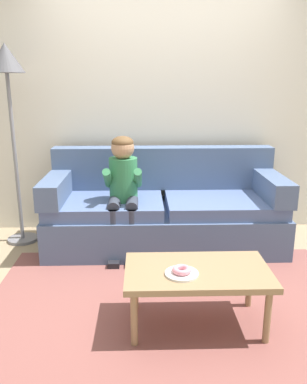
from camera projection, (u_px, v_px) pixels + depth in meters
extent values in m
plane|color=#9E896B|center=(170.00, 285.00, 3.11)|extent=(10.00, 10.00, 0.00)
cube|color=silver|center=(162.00, 99.00, 4.08)|extent=(8.00, 0.10, 2.80)
cube|color=brown|center=(172.00, 302.00, 2.87)|extent=(2.71, 1.77, 0.01)
cube|color=slate|center=(164.00, 227.00, 3.83)|extent=(2.24, 0.90, 0.38)
cube|color=slate|center=(106.00, 205.00, 3.70)|extent=(1.08, 0.74, 0.12)
cube|color=slate|center=(223.00, 204.00, 3.73)|extent=(1.08, 0.74, 0.12)
cube|color=slate|center=(162.00, 168.00, 4.03)|extent=(2.24, 0.20, 0.43)
cube|color=slate|center=(57.00, 187.00, 3.69)|extent=(0.20, 0.90, 0.22)
cube|color=slate|center=(270.00, 185.00, 3.75)|extent=(0.20, 0.90, 0.22)
cube|color=#937551|center=(197.00, 272.00, 2.50)|extent=(0.93, 0.53, 0.04)
cylinder|color=#937551|center=(134.00, 319.00, 2.35)|extent=(0.04, 0.04, 0.37)
cylinder|color=#937551|center=(267.00, 317.00, 2.37)|extent=(0.04, 0.04, 0.37)
cylinder|color=#937551|center=(135.00, 285.00, 2.74)|extent=(0.04, 0.04, 0.37)
cylinder|color=#937551|center=(249.00, 284.00, 2.77)|extent=(0.04, 0.04, 0.37)
cylinder|color=#337A4C|center=(123.00, 179.00, 3.61)|extent=(0.26, 0.26, 0.40)
sphere|color=tan|center=(123.00, 148.00, 3.51)|extent=(0.21, 0.21, 0.21)
ellipsoid|color=brown|center=(123.00, 142.00, 3.49)|extent=(0.20, 0.20, 0.12)
cylinder|color=#333847|center=(114.00, 204.00, 3.51)|extent=(0.11, 0.30, 0.11)
cylinder|color=#333847|center=(114.00, 234.00, 3.43)|extent=(0.09, 0.09, 0.44)
cube|color=black|center=(114.00, 262.00, 3.45)|extent=(0.10, 0.20, 0.06)
cylinder|color=#337A4C|center=(108.00, 178.00, 3.49)|extent=(0.07, 0.29, 0.23)
cylinder|color=#333847|center=(132.00, 204.00, 3.52)|extent=(0.11, 0.30, 0.11)
cylinder|color=#333847|center=(132.00, 233.00, 3.43)|extent=(0.09, 0.09, 0.44)
cube|color=black|center=(132.00, 262.00, 3.45)|extent=(0.10, 0.20, 0.06)
cylinder|color=#337A4C|center=(138.00, 178.00, 3.50)|extent=(0.07, 0.29, 0.23)
cylinder|color=white|center=(182.00, 274.00, 2.42)|extent=(0.21, 0.21, 0.01)
torus|color=pink|center=(182.00, 270.00, 2.42)|extent=(0.17, 0.17, 0.04)
cube|color=blue|center=(222.00, 284.00, 3.08)|extent=(0.16, 0.09, 0.05)
cylinder|color=blue|center=(211.00, 284.00, 3.08)|extent=(0.06, 0.06, 0.05)
cylinder|color=blue|center=(233.00, 284.00, 3.08)|extent=(0.06, 0.06, 0.05)
cylinder|color=slate|center=(23.00, 239.00, 4.00)|extent=(0.30, 0.30, 0.03)
cylinder|color=slate|center=(15.00, 157.00, 3.77)|extent=(0.04, 0.04, 1.67)
cone|color=#4C4C51|center=(5.00, 58.00, 3.53)|extent=(0.33, 0.33, 0.26)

